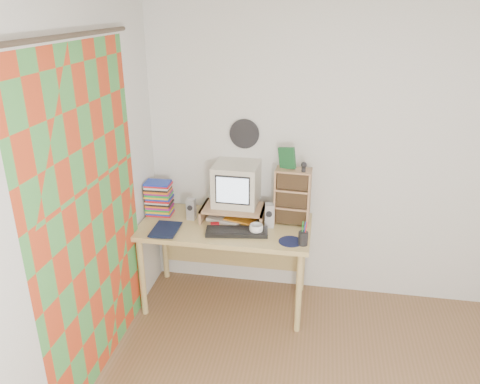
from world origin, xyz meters
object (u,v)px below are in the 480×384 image
at_px(cd_rack, 292,197).
at_px(mug, 256,230).
at_px(diary, 153,227).
at_px(keyboard, 237,232).
at_px(crt_monitor, 236,185).
at_px(dvd_stack, 159,198).
at_px(desk, 227,236).

xyz_separation_m(cd_rack, mug, (-0.26, -0.25, -0.19)).
bearing_deg(diary, mug, 3.67).
xyz_separation_m(keyboard, cd_rack, (0.41, 0.27, 0.22)).
bearing_deg(crt_monitor, dvd_stack, -174.85).
bearing_deg(mug, dvd_stack, 165.03).
bearing_deg(diary, keyboard, 3.48).
distance_m(desk, diary, 0.63).
relative_size(keyboard, diary, 1.94).
bearing_deg(crt_monitor, keyboard, -76.62).
relative_size(crt_monitor, dvd_stack, 1.22).
xyz_separation_m(crt_monitor, dvd_stack, (-0.66, -0.05, -0.14)).
bearing_deg(mug, keyboard, -174.43).
bearing_deg(keyboard, mug, -2.34).
bearing_deg(desk, crt_monitor, 54.66).
xyz_separation_m(crt_monitor, cd_rack, (0.47, -0.03, -0.06)).
xyz_separation_m(crt_monitor, keyboard, (0.06, -0.29, -0.28)).
relative_size(mug, diary, 0.43).
height_order(keyboard, diary, diary).
relative_size(keyboard, mug, 4.47).
xyz_separation_m(desk, diary, (-0.55, -0.26, 0.16)).
height_order(cd_rack, diary, cd_rack).
xyz_separation_m(desk, dvd_stack, (-0.59, 0.04, 0.28)).
distance_m(desk, mug, 0.38).
height_order(crt_monitor, dvd_stack, crt_monitor).
distance_m(desk, crt_monitor, 0.44).
height_order(desk, keyboard, keyboard).
height_order(desk, cd_rack, cd_rack).
height_order(mug, diary, mug).
xyz_separation_m(keyboard, dvd_stack, (-0.72, 0.25, 0.13)).
bearing_deg(dvd_stack, crt_monitor, 2.54).
height_order(keyboard, dvd_stack, dvd_stack).
bearing_deg(desk, dvd_stack, 175.99).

